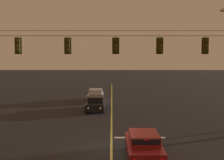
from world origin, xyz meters
TOP-DOWN VIEW (x-y plane):
  - ground_plane at (0.00, 0.00)m, footprint 180.00×180.00m
  - lane_centre_stripe at (0.00, 9.59)m, footprint 0.14×60.00m
  - stop_bar_paint at (1.90, 2.99)m, footprint 3.40×0.36m
  - signal_span_assembly at (0.00, 3.59)m, footprint 19.65×0.32m
  - traffic_light_leftmost at (-6.32, 3.57)m, footprint 0.48×0.41m
  - traffic_light_left_inner at (-2.96, 3.57)m, footprint 0.48×0.41m
  - traffic_light_centre at (0.29, 3.57)m, footprint 0.48×0.41m
  - traffic_light_right_inner at (3.27, 3.57)m, footprint 0.48×0.41m
  - traffic_light_rightmost at (6.35, 3.57)m, footprint 0.48×0.41m
  - car_waiting_near_lane at (1.74, -0.95)m, footprint 1.80×4.33m
  - car_oncoming_lead at (-1.60, 13.02)m, footprint 1.80×4.42m
  - car_oncoming_trailing at (-1.93, 19.12)m, footprint 1.80×4.42m

SIDE VIEW (x-z plane):
  - ground_plane at x=0.00m, z-range 0.00..0.00m
  - lane_centre_stripe at x=0.00m, z-range 0.00..0.01m
  - stop_bar_paint at x=1.90m, z-range 0.00..0.01m
  - car_oncoming_lead at x=-1.60m, z-range -0.05..1.34m
  - car_oncoming_trailing at x=-1.93m, z-range -0.05..1.34m
  - car_waiting_near_lane at x=1.74m, z-range -0.05..1.34m
  - signal_span_assembly at x=0.00m, z-range 0.16..8.36m
  - traffic_light_leftmost at x=-6.32m, z-range 5.53..6.75m
  - traffic_light_left_inner at x=-2.96m, z-range 5.53..6.75m
  - traffic_light_centre at x=0.29m, z-range 5.53..6.75m
  - traffic_light_right_inner at x=3.27m, z-range 5.53..6.75m
  - traffic_light_rightmost at x=6.35m, z-range 5.53..6.75m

